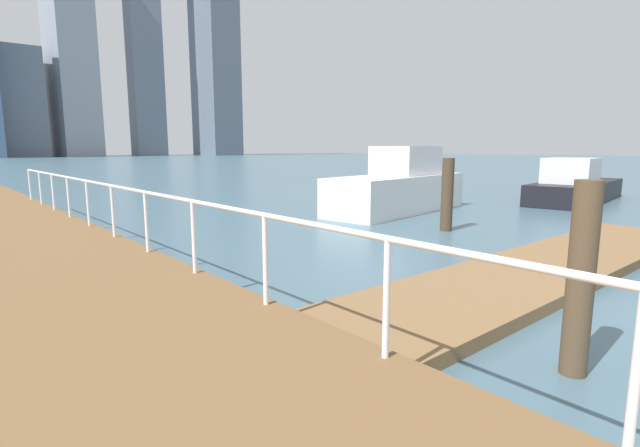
# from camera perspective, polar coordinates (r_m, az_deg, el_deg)

# --- Properties ---
(ground_plane) EXTENTS (300.00, 300.00, 0.00)m
(ground_plane) POSITION_cam_1_polar(r_m,az_deg,el_deg) (18.09, -20.63, 1.60)
(ground_plane) COLOR #476675
(floating_dock) EXTENTS (11.41, 2.00, 0.18)m
(floating_dock) POSITION_cam_1_polar(r_m,az_deg,el_deg) (9.24, 25.66, -4.94)
(floating_dock) COLOR olive
(floating_dock) RESTS_ON ground_plane
(boardwalk_railing) EXTENTS (0.06, 25.80, 1.08)m
(boardwalk_railing) POSITION_cam_1_polar(r_m,az_deg,el_deg) (6.94, -15.24, 0.99)
(boardwalk_railing) COLOR white
(boardwalk_railing) RESTS_ON boardwalk
(dock_piling_0) EXTENTS (0.31, 0.31, 1.94)m
(dock_piling_0) POSITION_cam_1_polar(r_m,az_deg,el_deg) (12.93, 15.24, 3.39)
(dock_piling_0) COLOR #473826
(dock_piling_0) RESTS_ON ground_plane
(dock_piling_2) EXTENTS (0.25, 0.25, 1.91)m
(dock_piling_2) POSITION_cam_1_polar(r_m,az_deg,el_deg) (5.14, 29.16, -6.02)
(dock_piling_2) COLOR brown
(dock_piling_2) RESTS_ON ground_plane
(moored_boat_2) EXTENTS (6.39, 2.92, 2.26)m
(moored_boat_2) POSITION_cam_1_polar(r_m,az_deg,el_deg) (16.56, 9.58, 4.38)
(moored_boat_2) COLOR white
(moored_boat_2) RESTS_ON ground_plane
(moored_boat_3) EXTENTS (7.39, 3.15, 1.81)m
(moored_boat_3) POSITION_cam_1_polar(r_m,az_deg,el_deg) (22.02, 28.64, 3.93)
(moored_boat_3) COLOR black
(moored_boat_3) RESTS_ON ground_plane
(skyline_tower_3) EXTENTS (9.95, 12.03, 26.50)m
(skyline_tower_3) POSITION_cam_1_polar(r_m,az_deg,el_deg) (141.56, -32.60, 12.24)
(skyline_tower_3) COLOR slate
(skyline_tower_3) RESTS_ON ground_plane
(skyline_tower_4) EXTENTS (10.60, 13.85, 58.38)m
(skyline_tower_4) POSITION_cam_1_polar(r_m,az_deg,el_deg) (145.61, -28.22, 18.81)
(skyline_tower_4) COLOR #8C939E
(skyline_tower_4) RESTS_ON ground_plane
(skyline_tower_5) EXTENTS (8.93, 7.66, 63.81)m
(skyline_tower_5) POSITION_cam_1_polar(r_m,az_deg,el_deg) (151.57, -20.68, 19.91)
(skyline_tower_5) COLOR slate
(skyline_tower_5) RESTS_ON ground_plane
(skyline_tower_6) EXTENTS (11.02, 13.66, 69.23)m
(skyline_tower_6) POSITION_cam_1_polar(r_m,az_deg,el_deg) (155.59, -12.73, 20.98)
(skyline_tower_6) COLOR slate
(skyline_tower_6) RESTS_ON ground_plane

